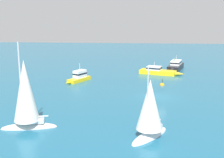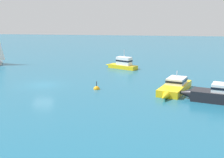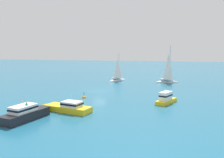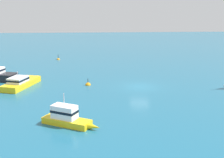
{
  "view_description": "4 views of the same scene",
  "coord_description": "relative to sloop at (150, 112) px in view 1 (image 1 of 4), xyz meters",
  "views": [
    {
      "loc": [
        3.05,
        40.6,
        11.26
      ],
      "look_at": [
        6.96,
        -7.22,
        0.88
      ],
      "focal_mm": 47.82,
      "sensor_mm": 36.0,
      "label": 1
    },
    {
      "loc": [
        -37.97,
        -13.77,
        9.36
      ],
      "look_at": [
        0.83,
        -8.77,
        0.84
      ],
      "focal_mm": 51.45,
      "sensor_mm": 36.0,
      "label": 2
    },
    {
      "loc": [
        11.08,
        -52.92,
        10.04
      ],
      "look_at": [
        2.78,
        -1.4,
        2.63
      ],
      "focal_mm": 44.14,
      "sensor_mm": 36.0,
      "label": 3
    },
    {
      "loc": [
        39.56,
        -6.42,
        11.2
      ],
      "look_at": [
        5.61,
        -4.23,
        2.58
      ],
      "focal_mm": 48.06,
      "sensor_mm": 36.0,
      "label": 4
    }
  ],
  "objects": [
    {
      "name": "channel_buoy",
      "position": [
        -2.95,
        -21.36,
        -2.44
      ],
      "size": [
        0.77,
        0.77,
        1.35
      ],
      "color": "orange",
      "rests_on": "ground"
    },
    {
      "name": "powerboat_1",
      "position": [
        11.11,
        -23.16,
        -1.68
      ],
      "size": [
        3.74,
        5.69,
        3.08
      ],
      "rotation": [
        0.0,
        0.0,
        1.08
      ],
      "color": "yellow",
      "rests_on": "ground"
    },
    {
      "name": "sloop",
      "position": [
        0.0,
        0.0,
        0.0
      ],
      "size": [
        4.33,
        5.32,
        7.34
      ],
      "rotation": [
        0.0,
        0.0,
        0.96
      ],
      "color": "white",
      "rests_on": "ground"
    },
    {
      "name": "ground_plane",
      "position": [
        -1.7,
        -14.18,
        -2.45
      ],
      "size": [
        160.0,
        160.0,
        0.0
      ],
      "primitive_type": "plane",
      "color": "#1E607F"
    },
    {
      "name": "powerboat",
      "position": [
        -6.79,
        -35.24,
        -1.63
      ],
      "size": [
        4.25,
        8.6,
        2.99
      ],
      "rotation": [
        0.0,
        0.0,
        1.26
      ],
      "color": "black",
      "rests_on": "ground"
    },
    {
      "name": "motor_cruiser",
      "position": [
        -2.91,
        -30.56,
        -1.85
      ],
      "size": [
        8.56,
        4.44,
        2.33
      ],
      "rotation": [
        0.0,
        0.0,
        2.82
      ],
      "color": "yellow",
      "rests_on": "ground"
    },
    {
      "name": "ketch",
      "position": [
        12.18,
        -1.27,
        0.81
      ],
      "size": [
        5.74,
        3.0,
        9.29
      ],
      "rotation": [
        0.0,
        0.0,
        0.21
      ],
      "color": "silver",
      "rests_on": "ground"
    }
  ]
}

